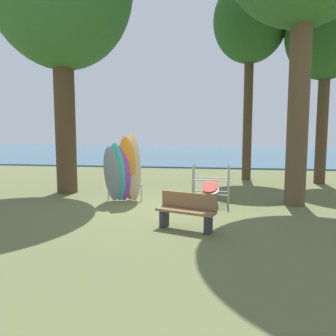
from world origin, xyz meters
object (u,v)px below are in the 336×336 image
Objects in this scene: leaning_board_pile at (123,172)px; park_bench at (187,210)px; tree_far_left_back at (250,22)px; board_storage_rack at (210,189)px; tree_mid_behind at (327,35)px.

leaning_board_pile is 1.57× the size of park_bench.
leaning_board_pile is at bearing 131.54° from park_bench.
leaning_board_pile is at bearing -125.83° from tree_far_left_back.
leaning_board_pile is at bearing -176.00° from board_storage_rack.
park_bench is at bearing -103.34° from tree_far_left_back.
leaning_board_pile is 1.07× the size of board_storage_rack.
tree_mid_behind is 9.15m from board_storage_rack.
leaning_board_pile is (-7.55, -5.26, -5.44)m from tree_mid_behind.
park_bench is (-5.22, -7.90, -6.00)m from tree_mid_behind.
leaning_board_pile is 2.86m from board_storage_rack.
park_bench is at bearing -99.42° from board_storage_rack.
tree_far_left_back is (-3.15, 0.83, 0.97)m from tree_mid_behind.
board_storage_rack is 2.87m from park_bench.
park_bench is (2.33, -2.63, -0.56)m from leaning_board_pile.
board_storage_rack is (-1.60, -5.90, -6.92)m from tree_far_left_back.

